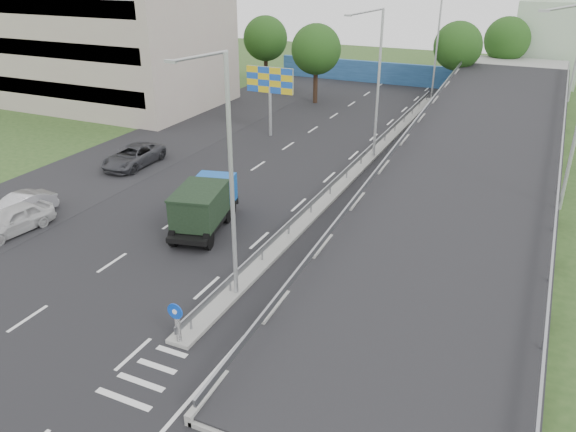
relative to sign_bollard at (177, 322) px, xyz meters
The scene contains 22 objects.
ground 2.41m from the sign_bollard, 90.00° to the right, with size 160.00×160.00×0.00m, color #2D4C1E.
road_surface 18.11m from the sign_bollard, 99.55° to the left, with size 26.00×90.00×0.04m, color black.
parking_strip 23.98m from the sign_bollard, 131.91° to the left, with size 8.00×90.00×0.05m, color black.
median 21.85m from the sign_bollard, 90.00° to the left, with size 1.00×44.00×0.20m, color gray.
overpass_ramp 23.09m from the sign_bollard, 71.04° to the left, with size 10.00×50.00×3.50m.
median_guardrail 21.83m from the sign_bollard, 90.00° to the left, with size 0.09×44.00×0.71m.
sign_bollard is the anchor object (origin of this frame).
lamp_post_near 6.12m from the sign_bollard, 88.36° to the left, with size 2.74×0.18×10.08m.
lamp_post_mid 24.30m from the sign_bollard, 89.74° to the left, with size 2.74×0.18×10.08m.
lamp_post_far 44.08m from the sign_bollard, 89.86° to the left, with size 2.74×0.18×10.08m.
beige_building 42.59m from the sign_bollard, 135.17° to the left, with size 24.00×14.00×12.00m, color #AC9A90.
blue_wall 49.99m from the sign_bollard, 94.59° to the left, with size 30.00×0.50×2.40m, color navy.
church 58.84m from the sign_bollard, 80.19° to the left, with size 7.00×7.00×13.80m.
billboard 27.53m from the sign_bollard, 109.21° to the left, with size 4.00×0.24×5.50m.
tree_left_mid 39.34m from the sign_bollard, 104.81° to the left, with size 4.80×4.80×7.60m.
tree_median_far 46.06m from the sign_bollard, 87.50° to the left, with size 4.80×4.80×7.60m.
tree_left_far 46.64m from the sign_bollard, 112.80° to the left, with size 4.80×4.80×7.60m.
tree_ramp_far 53.33m from the sign_bollard, 83.52° to the left, with size 4.80×4.80×7.60m.
dump_truck 10.02m from the sign_bollard, 116.62° to the left, with size 3.35×6.05×2.52m.
parked_car_a 14.06m from the sign_bollard, 162.16° to the left, with size 1.72×4.28×1.46m, color silver.
parked_car_b 15.56m from the sign_bollard, 158.74° to the left, with size 1.45×4.14×1.37m, color #ADACB2.
parked_car_c 21.00m from the sign_bollard, 133.24° to the left, with size 2.34×5.08×1.41m, color #35353A.
Camera 1 is at (10.87, -11.61, 13.24)m, focal length 35.00 mm.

